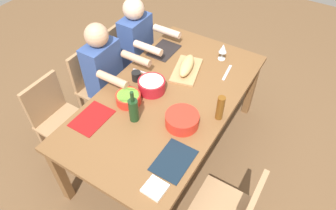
{
  "coord_description": "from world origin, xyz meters",
  "views": [
    {
      "loc": [
        -1.57,
        -0.97,
        2.53
      ],
      "look_at": [
        0.0,
        0.0,
        0.63
      ],
      "focal_mm": 32.46,
      "sensor_mm": 36.0,
      "label": 1
    }
  ],
  "objects_px": {
    "wine_glass": "(223,49)",
    "chair_far_center": "(96,83)",
    "diner_far_center": "(107,73)",
    "serving_bowl_salad": "(128,98)",
    "cup_far_center": "(136,76)",
    "diner_far_right": "(140,45)",
    "wine_bottle": "(134,110)",
    "beer_bottle": "(220,108)",
    "napkin_stack": "(155,188)",
    "cutting_board": "(186,70)",
    "serving_bowl_pasta": "(152,85)",
    "chair_far_left": "(57,117)",
    "dining_table": "(168,102)",
    "bread_loaf": "(187,65)",
    "serving_bowl_fruit": "(182,119)",
    "chair_far_right": "(128,56)"
  },
  "relations": [
    {
      "from": "chair_far_center",
      "to": "serving_bowl_salad",
      "type": "distance_m",
      "value": 0.73
    },
    {
      "from": "chair_far_left",
      "to": "serving_bowl_pasta",
      "type": "bearing_deg",
      "value": -53.56
    },
    {
      "from": "dining_table",
      "to": "serving_bowl_pasta",
      "type": "distance_m",
      "value": 0.21
    },
    {
      "from": "wine_glass",
      "to": "cup_far_center",
      "type": "xyz_separation_m",
      "value": [
        -0.68,
        0.52,
        -0.07
      ]
    },
    {
      "from": "chair_far_left",
      "to": "bread_loaf",
      "type": "xyz_separation_m",
      "value": [
        0.9,
        -0.83,
        0.32
      ]
    },
    {
      "from": "chair_far_left",
      "to": "wine_glass",
      "type": "height_order",
      "value": "wine_glass"
    },
    {
      "from": "cutting_board",
      "to": "bread_loaf",
      "type": "xyz_separation_m",
      "value": [
        0.0,
        0.0,
        0.06
      ]
    },
    {
      "from": "cutting_board",
      "to": "napkin_stack",
      "type": "distance_m",
      "value": 1.23
    },
    {
      "from": "chair_far_center",
      "to": "cutting_board",
      "type": "distance_m",
      "value": 0.95
    },
    {
      "from": "wine_glass",
      "to": "beer_bottle",
      "type": "bearing_deg",
      "value": -157.08
    },
    {
      "from": "diner_far_right",
      "to": "wine_bottle",
      "type": "distance_m",
      "value": 1.08
    },
    {
      "from": "wine_glass",
      "to": "diner_far_right",
      "type": "bearing_deg",
      "value": 101.72
    },
    {
      "from": "wine_glass",
      "to": "chair_far_center",
      "type": "bearing_deg",
      "value": 124.57
    },
    {
      "from": "cutting_board",
      "to": "beer_bottle",
      "type": "height_order",
      "value": "beer_bottle"
    },
    {
      "from": "diner_far_right",
      "to": "cutting_board",
      "type": "height_order",
      "value": "diner_far_right"
    },
    {
      "from": "beer_bottle",
      "to": "wine_glass",
      "type": "relative_size",
      "value": 1.33
    },
    {
      "from": "beer_bottle",
      "to": "napkin_stack",
      "type": "relative_size",
      "value": 1.57
    },
    {
      "from": "diner_far_center",
      "to": "serving_bowl_salad",
      "type": "relative_size",
      "value": 5.84
    },
    {
      "from": "cutting_board",
      "to": "beer_bottle",
      "type": "distance_m",
      "value": 0.63
    },
    {
      "from": "napkin_stack",
      "to": "chair_far_center",
      "type": "bearing_deg",
      "value": 57.74
    },
    {
      "from": "diner_far_right",
      "to": "diner_far_center",
      "type": "xyz_separation_m",
      "value": [
        -0.53,
        0.0,
        0.0
      ]
    },
    {
      "from": "cup_far_center",
      "to": "serving_bowl_salad",
      "type": "bearing_deg",
      "value": -157.34
    },
    {
      "from": "cutting_board",
      "to": "beer_bottle",
      "type": "xyz_separation_m",
      "value": [
        -0.37,
        -0.5,
        0.1
      ]
    },
    {
      "from": "cutting_board",
      "to": "diner_far_right",
      "type": "bearing_deg",
      "value": 75.86
    },
    {
      "from": "diner_far_right",
      "to": "serving_bowl_pasta",
      "type": "distance_m",
      "value": 0.76
    },
    {
      "from": "diner_far_right",
      "to": "wine_bottle",
      "type": "height_order",
      "value": "diner_far_right"
    },
    {
      "from": "serving_bowl_fruit",
      "to": "dining_table",
      "type": "bearing_deg",
      "value": 50.31
    },
    {
      "from": "bread_loaf",
      "to": "chair_far_center",
      "type": "bearing_deg",
      "value": 114.07
    },
    {
      "from": "chair_far_right",
      "to": "chair_far_left",
      "type": "relative_size",
      "value": 1.0
    },
    {
      "from": "beer_bottle",
      "to": "wine_glass",
      "type": "distance_m",
      "value": 0.77
    },
    {
      "from": "serving_bowl_salad",
      "to": "cup_far_center",
      "type": "bearing_deg",
      "value": 22.66
    },
    {
      "from": "chair_far_center",
      "to": "serving_bowl_pasta",
      "type": "height_order",
      "value": "same"
    },
    {
      "from": "chair_far_center",
      "to": "wine_bottle",
      "type": "bearing_deg",
      "value": -115.08
    },
    {
      "from": "serving_bowl_pasta",
      "to": "serving_bowl_salad",
      "type": "bearing_deg",
      "value": 159.52
    },
    {
      "from": "dining_table",
      "to": "serving_bowl_salad",
      "type": "height_order",
      "value": "serving_bowl_salad"
    },
    {
      "from": "diner_far_right",
      "to": "beer_bottle",
      "type": "xyz_separation_m",
      "value": [
        -0.53,
        -1.14,
        0.15
      ]
    },
    {
      "from": "chair_far_right",
      "to": "serving_bowl_salad",
      "type": "xyz_separation_m",
      "value": [
        -0.77,
        -0.62,
        0.31
      ]
    },
    {
      "from": "dining_table",
      "to": "diner_far_center",
      "type": "relative_size",
      "value": 1.62
    },
    {
      "from": "serving_bowl_fruit",
      "to": "beer_bottle",
      "type": "xyz_separation_m",
      "value": [
        0.22,
        -0.21,
        0.05
      ]
    },
    {
      "from": "beer_bottle",
      "to": "chair_far_center",
      "type": "bearing_deg",
      "value": 90.1
    },
    {
      "from": "serving_bowl_salad",
      "to": "cutting_board",
      "type": "relative_size",
      "value": 0.51
    },
    {
      "from": "chair_far_right",
      "to": "beer_bottle",
      "type": "height_order",
      "value": "beer_bottle"
    },
    {
      "from": "serving_bowl_pasta",
      "to": "chair_far_center",
      "type": "bearing_deg",
      "value": 88.86
    },
    {
      "from": "dining_table",
      "to": "cutting_board",
      "type": "height_order",
      "value": "cutting_board"
    },
    {
      "from": "chair_far_center",
      "to": "wine_bottle",
      "type": "distance_m",
      "value": 0.93
    },
    {
      "from": "chair_far_center",
      "to": "cup_far_center",
      "type": "bearing_deg",
      "value": -86.62
    },
    {
      "from": "wine_bottle",
      "to": "wine_glass",
      "type": "xyz_separation_m",
      "value": [
        1.07,
        -0.26,
        0.01
      ]
    },
    {
      "from": "serving_bowl_salad",
      "to": "beer_bottle",
      "type": "height_order",
      "value": "beer_bottle"
    },
    {
      "from": "serving_bowl_salad",
      "to": "diner_far_center",
      "type": "bearing_deg",
      "value": 61.73
    },
    {
      "from": "diner_far_center",
      "to": "cutting_board",
      "type": "distance_m",
      "value": 0.75
    }
  ]
}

